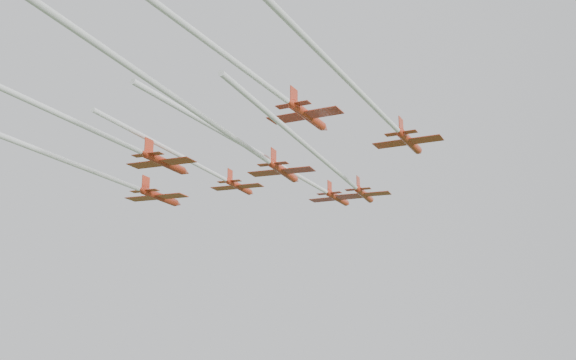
# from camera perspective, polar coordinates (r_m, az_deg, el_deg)

# --- Properties ---
(jet_lead) EXTENTS (22.05, 57.58, 2.63)m
(jet_lead) POSITION_cam_1_polar(r_m,az_deg,el_deg) (93.25, 1.18, 0.23)
(jet_lead) COLOR red
(jet_row2_left) EXTENTS (13.78, 41.91, 2.48)m
(jet_row2_left) POSITION_cam_1_polar(r_m,az_deg,el_deg) (94.33, -6.62, 0.60)
(jet_row2_left) COLOR red
(jet_row2_right) EXTENTS (16.22, 50.62, 2.38)m
(jet_row2_right) POSITION_cam_1_polar(r_m,az_deg,el_deg) (82.05, 4.61, 0.56)
(jet_row2_right) COLOR red
(jet_row3_left) EXTENTS (17.37, 54.06, 2.82)m
(jet_row3_left) POSITION_cam_1_polar(r_m,az_deg,el_deg) (88.04, -15.65, 0.24)
(jet_row3_left) COLOR red
(jet_row3_mid) EXTENTS (18.47, 59.43, 2.62)m
(jet_row3_mid) POSITION_cam_1_polar(r_m,az_deg,el_deg) (71.19, -4.86, 3.80)
(jet_row3_mid) COLOR red
(jet_row3_right) EXTENTS (23.15, 56.83, 2.52)m
(jet_row3_right) POSITION_cam_1_polar(r_m,az_deg,el_deg) (66.61, 7.14, 7.03)
(jet_row3_right) COLOR red
(jet_row4_left) EXTENTS (16.32, 46.84, 2.54)m
(jet_row4_left) POSITION_cam_1_polar(r_m,az_deg,el_deg) (71.33, -15.58, 3.67)
(jet_row4_left) COLOR red
(jet_row4_right) EXTENTS (20.85, 50.18, 2.50)m
(jet_row4_right) POSITION_cam_1_polar(r_m,az_deg,el_deg) (60.16, -3.38, 9.46)
(jet_row4_right) COLOR red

